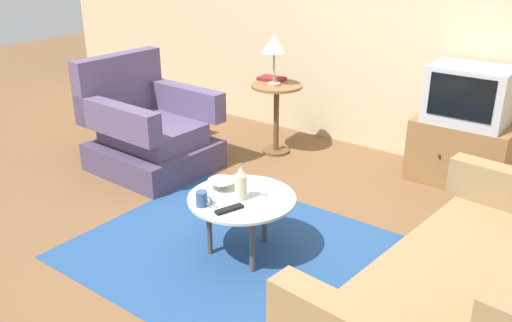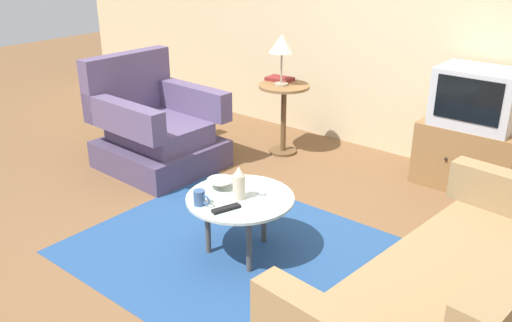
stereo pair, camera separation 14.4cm
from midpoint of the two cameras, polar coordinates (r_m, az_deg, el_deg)
ground_plane at (r=3.62m, az=-2.29°, el=-9.37°), size 16.00×16.00×0.00m
back_wall at (r=5.05m, az=14.41°, el=15.55°), size 9.00×0.12×2.70m
area_rug at (r=3.59m, az=-2.60°, el=-9.66°), size 2.08×1.69×0.00m
armchair at (r=4.85m, az=-12.13°, el=2.98°), size 0.97×0.90×0.96m
couch at (r=2.85m, az=20.84°, el=-13.59°), size 1.09×1.92×0.96m
coffee_table at (r=3.40m, az=-2.71°, el=-4.44°), size 0.68×0.68×0.41m
side_table at (r=5.03m, az=1.34°, el=5.94°), size 0.47×0.47×0.66m
tv_stand at (r=4.75m, az=19.88°, el=0.86°), size 0.77×0.49×0.52m
television at (r=4.59m, az=20.64°, el=6.51°), size 0.61×0.44×0.46m
table_lamp at (r=4.88m, az=1.07°, el=12.10°), size 0.23×0.23×0.46m
vase at (r=3.32m, az=-2.83°, el=-2.40°), size 0.08×0.08×0.21m
mug at (r=3.28m, az=-6.91°, el=-3.99°), size 0.12×0.07×0.09m
bowl at (r=3.49m, az=-4.84°, el=-2.48°), size 0.18×0.18×0.06m
tv_remote_dark at (r=3.23m, az=-4.11°, el=-5.08°), size 0.10×0.18×0.02m
tv_remote_silver at (r=3.45m, az=-0.59°, el=-3.06°), size 0.14×0.13×0.02m
book at (r=5.12m, az=0.85°, el=8.64°), size 0.25×0.18×0.03m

